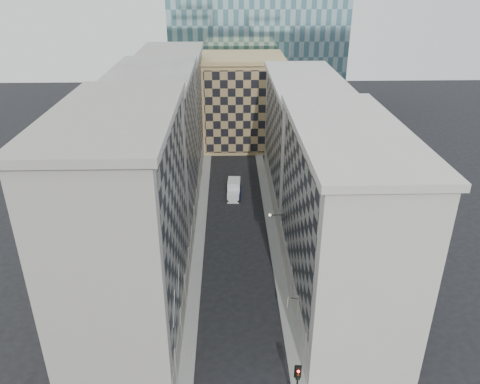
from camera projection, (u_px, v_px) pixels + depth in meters
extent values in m
cube|color=gray|center=(200.00, 233.00, 67.48)|extent=(1.50, 100.00, 0.15)
cube|color=gray|center=(272.00, 232.00, 67.74)|extent=(1.50, 100.00, 0.15)
cube|color=#A39C92|center=(126.00, 233.00, 45.27)|extent=(10.00, 22.00, 23.00)
cube|color=gray|center=(176.00, 219.00, 44.74)|extent=(0.25, 19.36, 18.00)
cube|color=#A39C92|center=(182.00, 313.00, 49.68)|extent=(0.45, 21.12, 3.20)
cube|color=#A39C92|center=(112.00, 114.00, 40.14)|extent=(10.80, 22.80, 0.70)
cylinder|color=#A39C92|center=(172.00, 369.00, 41.99)|extent=(0.90, 0.90, 4.40)
cylinder|color=#A39C92|center=(177.00, 326.00, 46.94)|extent=(0.90, 0.90, 4.40)
cylinder|color=#A39C92|center=(182.00, 292.00, 51.90)|extent=(0.90, 0.90, 4.40)
cylinder|color=#A39C92|center=(186.00, 264.00, 56.85)|extent=(0.90, 0.90, 4.40)
cube|color=gray|center=(157.00, 156.00, 65.31)|extent=(10.00, 22.00, 22.00)
cube|color=gray|center=(191.00, 145.00, 64.78)|extent=(0.25, 19.36, 17.00)
cube|color=gray|center=(194.00, 214.00, 69.50)|extent=(0.45, 21.12, 3.20)
cube|color=gray|center=(150.00, 74.00, 60.39)|extent=(10.80, 22.80, 0.70)
cylinder|color=gray|center=(189.00, 240.00, 61.81)|extent=(0.90, 0.90, 4.40)
cylinder|color=gray|center=(192.00, 220.00, 66.76)|extent=(0.90, 0.90, 4.40)
cylinder|color=gray|center=(194.00, 202.00, 71.71)|extent=(0.90, 0.90, 4.40)
cylinder|color=gray|center=(196.00, 187.00, 76.67)|extent=(0.90, 0.90, 4.40)
cube|color=#A39C92|center=(173.00, 114.00, 85.34)|extent=(10.00, 22.00, 21.00)
cube|color=gray|center=(200.00, 106.00, 84.81)|extent=(0.25, 19.36, 16.00)
cube|color=#A39C92|center=(201.00, 159.00, 89.32)|extent=(0.45, 21.12, 3.20)
cube|color=#A39C92|center=(169.00, 53.00, 80.64)|extent=(10.80, 22.80, 0.70)
cylinder|color=#A39C92|center=(198.00, 174.00, 81.62)|extent=(0.90, 0.90, 4.40)
cylinder|color=#A39C92|center=(200.00, 162.00, 86.58)|extent=(0.90, 0.90, 4.40)
cylinder|color=#A39C92|center=(201.00, 151.00, 91.53)|extent=(0.90, 0.90, 4.40)
cylinder|color=#A39C92|center=(202.00, 142.00, 96.48)|extent=(0.90, 0.90, 4.40)
cube|color=beige|center=(341.00, 223.00, 50.06)|extent=(10.00, 26.00, 20.00)
cube|color=gray|center=(297.00, 211.00, 49.29)|extent=(0.25, 22.88, 15.00)
cube|color=beige|center=(293.00, 288.00, 53.59)|extent=(0.45, 24.96, 3.20)
cube|color=beige|center=(351.00, 131.00, 45.57)|extent=(10.80, 26.80, 0.70)
cylinder|color=beige|center=(309.00, 351.00, 43.96)|extent=(0.90, 0.90, 4.40)
cylinder|color=beige|center=(301.00, 314.00, 48.65)|extent=(0.90, 0.90, 4.40)
cylinder|color=beige|center=(294.00, 283.00, 53.33)|extent=(0.90, 0.90, 4.40)
cylinder|color=beige|center=(289.00, 258.00, 58.02)|extent=(0.90, 0.90, 4.40)
cylinder|color=beige|center=(284.00, 236.00, 62.70)|extent=(0.90, 0.90, 4.40)
cube|color=beige|center=(303.00, 143.00, 74.60)|extent=(10.00, 28.00, 19.00)
cube|color=gray|center=(273.00, 134.00, 73.83)|extent=(0.25, 24.64, 14.00)
cube|color=beige|center=(272.00, 188.00, 77.91)|extent=(0.45, 26.88, 3.20)
cube|color=beige|center=(307.00, 81.00, 70.33)|extent=(10.80, 28.80, 0.70)
cube|color=tan|center=(242.00, 103.00, 98.02)|extent=(16.00, 14.00, 18.00)
cube|color=tan|center=(243.00, 113.00, 91.62)|extent=(15.20, 0.25, 16.50)
cube|color=tan|center=(242.00, 57.00, 93.94)|extent=(16.80, 14.80, 0.80)
cube|color=#302B25|center=(232.00, 66.00, 108.41)|extent=(6.00, 6.00, 28.00)
cylinder|color=gray|center=(174.00, 308.00, 40.61)|extent=(0.10, 2.33, 2.33)
cylinder|color=gray|center=(178.00, 280.00, 44.21)|extent=(0.10, 2.33, 2.33)
cylinder|color=black|center=(277.00, 215.00, 59.67)|extent=(1.80, 0.08, 0.08)
sphere|color=#FFE5B2|center=(270.00, 215.00, 59.65)|extent=(0.36, 0.36, 0.36)
cube|color=black|center=(298.00, 373.00, 38.79)|extent=(0.40, 0.33, 1.22)
cube|color=black|center=(298.00, 371.00, 38.97)|extent=(0.61, 0.08, 1.39)
sphere|color=#FF0C07|center=(298.00, 371.00, 38.45)|extent=(0.22, 0.22, 0.22)
sphere|color=#331E05|center=(298.00, 375.00, 38.63)|extent=(0.22, 0.22, 0.22)
sphere|color=black|center=(298.00, 379.00, 38.81)|extent=(0.22, 0.22, 0.22)
cube|color=white|center=(233.00, 196.00, 76.73)|extent=(2.08, 2.24, 1.59)
cube|color=white|center=(234.00, 187.00, 78.55)|extent=(2.24, 3.31, 2.74)
cylinder|color=black|center=(228.00, 200.00, 76.30)|extent=(0.32, 0.81, 0.79)
cylinder|color=black|center=(238.00, 201.00, 76.24)|extent=(0.32, 0.81, 0.79)
cylinder|color=black|center=(229.00, 190.00, 79.96)|extent=(0.32, 0.81, 0.79)
cylinder|color=black|center=(240.00, 190.00, 79.89)|extent=(0.32, 0.81, 0.79)
imported|color=black|center=(236.00, 192.00, 78.24)|extent=(1.84, 4.79, 1.56)
cylinder|color=black|center=(295.00, 298.00, 47.69)|extent=(0.88, 0.26, 0.06)
cube|color=beige|center=(288.00, 302.00, 47.87)|extent=(0.24, 0.77, 0.78)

